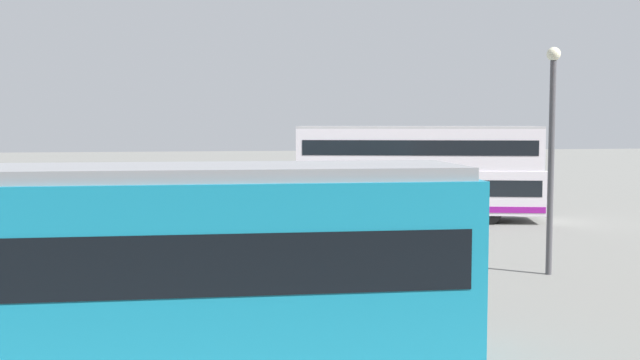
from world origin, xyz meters
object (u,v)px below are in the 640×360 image
Objects in this scene: pedestrian_near_railing at (236,242)px; info_sign at (106,205)px; tram_yellow at (47,270)px; street_lamp at (552,140)px; double_decker_bus at (417,173)px.

info_sign is at bearing -23.70° from pedestrian_near_railing.
tram_yellow is 13.16m from street_lamp.
street_lamp is at bearing -151.15° from tram_yellow.
tram_yellow is 8.09m from pedestrian_near_railing.
pedestrian_near_railing is at bearing 51.90° from double_decker_bus.
info_sign is (3.39, -1.49, 0.88)m from pedestrian_near_railing.
pedestrian_near_railing is 3.81m from info_sign.
street_lamp is (-11.55, 2.55, 1.74)m from info_sign.
double_decker_bus is at bearing -142.72° from info_sign.
double_decker_bus reaches higher than info_sign.
tram_yellow is 8.36× the size of pedestrian_near_railing.
double_decker_bus is at bearing -88.85° from street_lamp.
tram_yellow reaches higher than info_sign.
tram_yellow is 8.85m from info_sign.
tram_yellow is 5.12× the size of info_sign.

